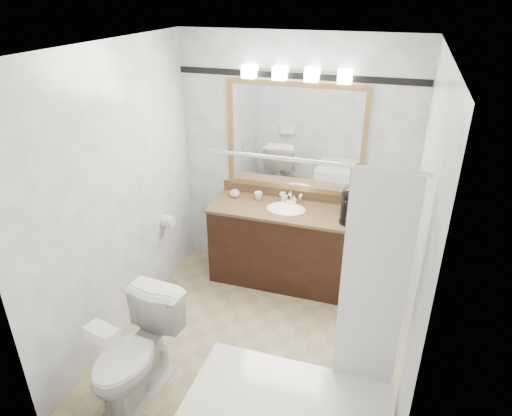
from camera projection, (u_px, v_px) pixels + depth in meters
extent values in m
cube|color=tan|center=(255.00, 342.00, 4.06)|extent=(2.40, 2.60, 0.01)
cube|color=white|center=(254.00, 45.00, 2.96)|extent=(2.40, 2.60, 0.01)
cube|color=white|center=(294.00, 161.00, 4.63)|extent=(2.40, 0.01, 2.50)
cube|color=white|center=(178.00, 325.00, 2.40)|extent=(2.40, 0.01, 2.50)
cube|color=white|center=(119.00, 197.00, 3.85)|extent=(0.01, 2.60, 2.50)
cube|color=white|center=(418.00, 241.00, 3.18)|extent=(0.01, 2.60, 2.50)
cube|color=black|center=(285.00, 247.00, 4.75)|extent=(1.50, 0.55, 0.82)
cube|color=olive|center=(286.00, 210.00, 4.56)|extent=(1.53, 0.58, 0.03)
cube|color=olive|center=(293.00, 194.00, 4.77)|extent=(1.53, 0.03, 0.10)
ellipsoid|color=white|center=(286.00, 211.00, 4.57)|extent=(0.44, 0.34, 0.14)
cube|color=#A5804A|center=(297.00, 84.00, 4.27)|extent=(1.40, 0.04, 0.05)
cube|color=#A5804A|center=(293.00, 187.00, 4.73)|extent=(1.40, 0.04, 0.05)
cube|color=#A5804A|center=(231.00, 132.00, 4.68)|extent=(0.05, 0.04, 1.00)
cube|color=#A5804A|center=(364.00, 145.00, 4.31)|extent=(0.05, 0.04, 1.00)
cube|color=white|center=(295.00, 138.00, 4.50)|extent=(1.30, 0.01, 1.00)
cube|color=silver|center=(297.00, 71.00, 4.20)|extent=(0.90, 0.05, 0.03)
cube|color=white|center=(249.00, 71.00, 4.29)|extent=(0.12, 0.12, 0.12)
cube|color=white|center=(280.00, 73.00, 4.21)|extent=(0.12, 0.12, 0.12)
cube|color=white|center=(312.00, 75.00, 4.13)|extent=(0.12, 0.12, 0.12)
cube|color=white|center=(345.00, 76.00, 4.05)|extent=(0.12, 0.12, 0.12)
cube|color=black|center=(297.00, 76.00, 4.25)|extent=(2.40, 0.01, 0.06)
cylinder|color=silver|center=(313.00, 162.00, 2.60)|extent=(1.30, 0.02, 0.02)
cube|color=white|center=(373.00, 288.00, 2.81)|extent=(0.40, 0.04, 1.55)
cylinder|color=white|center=(168.00, 221.00, 4.64)|extent=(0.11, 0.12, 0.12)
imported|color=white|center=(135.00, 355.00, 3.36)|extent=(0.53, 0.84, 0.81)
cube|color=white|center=(102.00, 334.00, 2.91)|extent=(0.24, 0.16, 0.09)
cylinder|color=black|center=(348.00, 222.00, 4.28)|extent=(0.18, 0.18, 0.02)
cylinder|color=black|center=(348.00, 207.00, 4.28)|extent=(0.15, 0.15, 0.25)
sphere|color=black|center=(350.00, 195.00, 4.22)|extent=(0.15, 0.15, 0.15)
cube|color=black|center=(350.00, 202.00, 4.17)|extent=(0.12, 0.12, 0.05)
cylinder|color=silver|center=(349.00, 220.00, 4.25)|extent=(0.06, 0.06, 0.06)
imported|color=white|center=(235.00, 194.00, 4.79)|extent=(0.10, 0.10, 0.07)
imported|color=white|center=(258.00, 196.00, 4.74)|extent=(0.09, 0.09, 0.08)
imported|color=white|center=(285.00, 197.00, 4.69)|extent=(0.06, 0.06, 0.10)
imported|color=white|center=(294.00, 199.00, 4.67)|extent=(0.07, 0.07, 0.08)
cube|color=beige|center=(291.00, 203.00, 4.65)|extent=(0.10, 0.07, 0.03)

